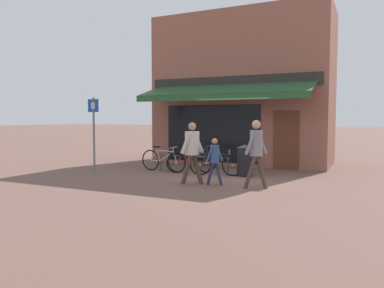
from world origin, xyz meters
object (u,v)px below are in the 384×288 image
bicycle_red (191,162)px  litter_bin (245,160)px  pedestrian_child (214,156)px  pedestrian_adult (192,147)px  bicycle_silver (163,160)px  parking_sign (94,126)px  bicycle_black (216,164)px  pedestrian_second_adult (256,146)px

bicycle_red → litter_bin: bearing=-25.9°
pedestrian_child → litter_bin: pedestrian_child is taller
pedestrian_adult → pedestrian_child: bearing=6.1°
bicycle_silver → bicycle_red: 1.01m
bicycle_silver → parking_sign: parking_sign is taller
bicycle_silver → parking_sign: 2.67m
litter_bin → bicycle_black: bearing=-160.4°
bicycle_black → litter_bin: 0.91m
pedestrian_adult → bicycle_silver: bearing=133.7°
bicycle_black → pedestrian_second_adult: (1.75, -1.59, 0.73)m
bicycle_red → parking_sign: bearing=172.1°
pedestrian_adult → pedestrian_second_adult: (1.80, 0.09, 0.07)m
bicycle_black → pedestrian_adult: pedestrian_adult is taller
bicycle_silver → bicycle_black: size_ratio=1.06×
bicycle_silver → litter_bin: (2.86, 0.20, 0.11)m
pedestrian_adult → pedestrian_child: pedestrian_adult is taller
pedestrian_second_adult → litter_bin: (-0.90, 1.89, -0.60)m
bicycle_red → pedestrian_adult: 2.26m
pedestrian_child → litter_bin: 1.92m
bicycle_black → bicycle_silver: bearing=161.1°
litter_bin → parking_sign: size_ratio=0.39×
litter_bin → pedestrian_second_adult: bearing=-64.5°
bicycle_silver → bicycle_red: size_ratio=1.17×
pedestrian_adult → litter_bin: pedestrian_adult is taller
pedestrian_adult → pedestrian_second_adult: bearing=-1.1°
bicycle_silver → pedestrian_second_adult: bearing=-20.4°
bicycle_silver → pedestrian_second_adult: pedestrian_second_adult is taller
bicycle_black → parking_sign: size_ratio=0.67×
litter_bin → parking_sign: 5.29m
bicycle_red → bicycle_black: 1.05m
bicycle_silver → litter_bin: size_ratio=1.80×
pedestrian_child → pedestrian_second_adult: pedestrian_second_adult is taller
pedestrian_child → litter_bin: (0.30, 1.88, -0.31)m
bicycle_silver → bicycle_black: bearing=0.9°
bicycle_red → litter_bin: litter_bin is taller
bicycle_silver → litter_bin: 2.87m
bicycle_red → pedestrian_child: 2.44m
pedestrian_child → pedestrian_second_adult: size_ratio=0.72×
bicycle_silver → pedestrian_child: size_ratio=1.39×
parking_sign → bicycle_silver: bearing=24.5°
bicycle_silver → bicycle_black: 2.02m
bicycle_black → pedestrian_adult: 1.81m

